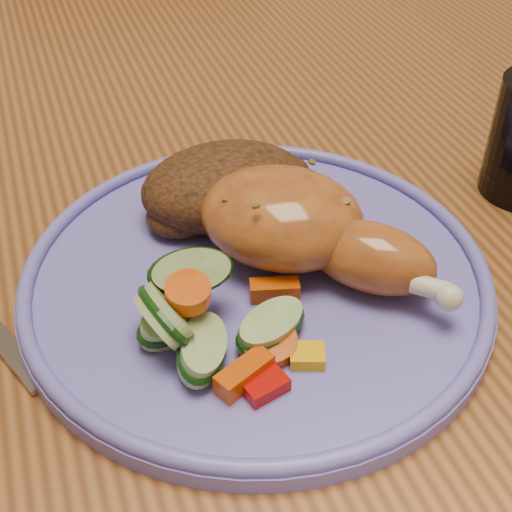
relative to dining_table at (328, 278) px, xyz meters
name	(u,v)px	position (x,y,z in m)	size (l,w,h in m)	color
dining_table	(328,278)	(0.00, 0.00, 0.00)	(0.90, 1.40, 0.75)	brown
chair_far	(166,116)	(0.00, 0.63, -0.17)	(0.42, 0.42, 0.91)	#4C2D16
plate	(256,280)	(-0.09, -0.08, 0.09)	(0.31, 0.31, 0.01)	#6059B6
plate_rim	(256,268)	(-0.09, -0.08, 0.10)	(0.31, 0.31, 0.01)	#6059B6
chicken_leg	(303,227)	(-0.06, -0.07, 0.12)	(0.16, 0.17, 0.06)	#AC5C24
rice_pilaf	(228,187)	(-0.09, 0.00, 0.12)	(0.13, 0.09, 0.05)	#492712
vegetable_pile	(210,320)	(-0.14, -0.12, 0.11)	(0.12, 0.11, 0.06)	#A50A05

